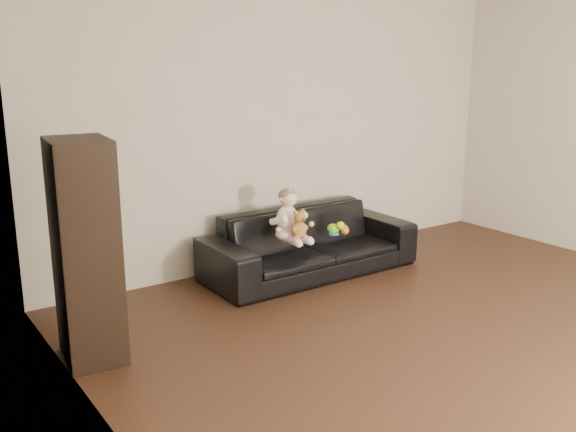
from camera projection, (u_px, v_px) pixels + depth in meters
floor at (532, 363)px, 4.14m from camera, size 5.50×5.50×0.00m
wall_back at (290, 125)px, 6.02m from camera, size 5.00×0.00×5.00m
wall_left at (162, 225)px, 2.45m from camera, size 0.00×5.50×5.50m
sofa at (310, 243)px, 5.80m from camera, size 1.97×0.78×0.57m
cabinet at (86, 252)px, 4.06m from camera, size 0.41×0.53×1.44m
shelf_item at (85, 202)px, 3.99m from camera, size 0.21×0.27×0.28m
baby at (289, 218)px, 5.47m from camera, size 0.31×0.38×0.46m
teddy_bear at (299, 225)px, 5.37m from camera, size 0.16×0.16×0.25m
toy_green at (333, 228)px, 5.75m from camera, size 0.13×0.14×0.09m
toy_rattle at (345, 231)px, 5.71m from camera, size 0.09×0.09×0.08m
toy_blue_disc at (334, 234)px, 5.73m from camera, size 0.11×0.11×0.01m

